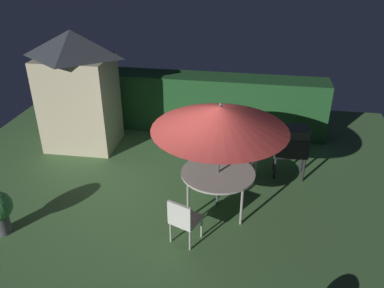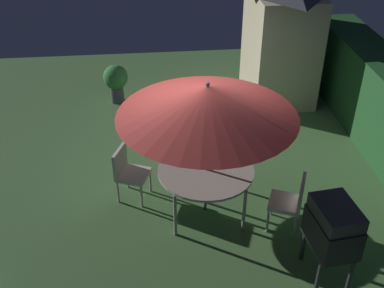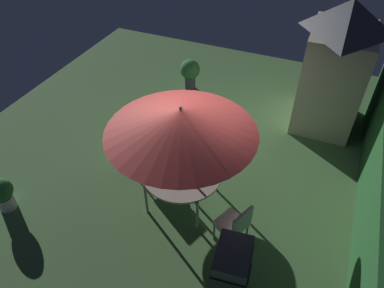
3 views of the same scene
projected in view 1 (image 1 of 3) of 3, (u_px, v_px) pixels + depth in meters
ground_plane at (169, 200)px, 8.15m from camera, size 11.00×11.00×0.00m
hedge_backdrop at (196, 103)px, 10.84m from camera, size 7.01×0.85×1.56m
garden_shed at (78, 90)px, 9.65m from camera, size 1.84×1.43×2.96m
patio_table at (218, 174)px, 7.64m from camera, size 1.45×1.45×0.79m
patio_umbrella at (220, 118)px, 7.08m from camera, size 2.55×2.55×2.23m
bbq_grill at (292, 142)px, 8.61m from camera, size 0.75×0.58×1.20m
chair_near_shed at (247, 156)px, 8.71m from camera, size 0.61×0.61×0.90m
chair_far_side at (183, 219)px, 6.78m from camera, size 0.60×0.60×0.90m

